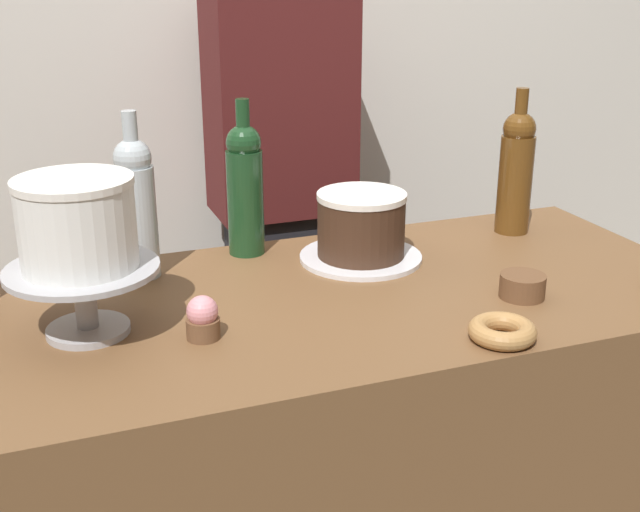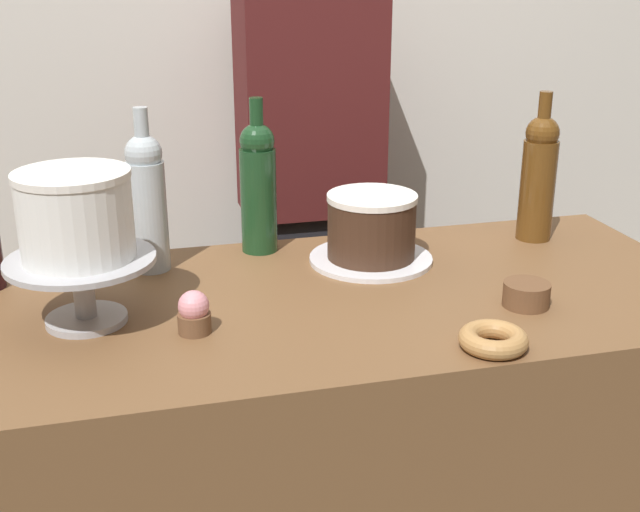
% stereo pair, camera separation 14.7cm
% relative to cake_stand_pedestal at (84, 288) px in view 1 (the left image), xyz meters
% --- Properties ---
extents(back_wall, '(6.00, 0.05, 2.60)m').
position_rel_cake_stand_pedestal_xyz_m(back_wall, '(0.42, 0.92, 0.32)').
color(back_wall, silver).
rests_on(back_wall, ground_plane).
extents(display_counter, '(1.51, 0.67, 0.90)m').
position_rel_cake_stand_pedestal_xyz_m(display_counter, '(0.42, 0.01, -0.53)').
color(display_counter, brown).
rests_on(display_counter, ground_plane).
extents(cake_stand_pedestal, '(0.25, 0.25, 0.12)m').
position_rel_cake_stand_pedestal_xyz_m(cake_stand_pedestal, '(0.00, 0.00, 0.00)').
color(cake_stand_pedestal, '#B2B2B7').
rests_on(cake_stand_pedestal, display_counter).
extents(white_layer_cake, '(0.19, 0.19, 0.15)m').
position_rel_cake_stand_pedestal_xyz_m(white_layer_cake, '(0.00, 0.00, 0.11)').
color(white_layer_cake, white).
rests_on(white_layer_cake, cake_stand_pedestal).
extents(silver_serving_platter, '(0.25, 0.25, 0.01)m').
position_rel_cake_stand_pedestal_xyz_m(silver_serving_platter, '(0.56, 0.16, -0.08)').
color(silver_serving_platter, white).
rests_on(silver_serving_platter, display_counter).
extents(chocolate_round_cake, '(0.18, 0.18, 0.13)m').
position_rel_cake_stand_pedestal_xyz_m(chocolate_round_cake, '(0.56, 0.16, -0.01)').
color(chocolate_round_cake, '#3D2619').
rests_on(chocolate_round_cake, silver_serving_platter).
extents(wine_bottle_clear, '(0.08, 0.08, 0.33)m').
position_rel_cake_stand_pedestal_xyz_m(wine_bottle_clear, '(0.12, 0.23, 0.06)').
color(wine_bottle_clear, '#B2BCC1').
rests_on(wine_bottle_clear, display_counter).
extents(wine_bottle_amber, '(0.08, 0.08, 0.33)m').
position_rel_cake_stand_pedestal_xyz_m(wine_bottle_amber, '(0.96, 0.21, 0.06)').
color(wine_bottle_amber, '#5B3814').
rests_on(wine_bottle_amber, display_counter).
extents(wine_bottle_green, '(0.08, 0.08, 0.33)m').
position_rel_cake_stand_pedestal_xyz_m(wine_bottle_green, '(0.36, 0.29, 0.06)').
color(wine_bottle_green, '#193D1E').
rests_on(wine_bottle_green, display_counter).
extents(cupcake_strawberry, '(0.06, 0.06, 0.07)m').
position_rel_cake_stand_pedestal_xyz_m(cupcake_strawberry, '(0.18, -0.09, -0.05)').
color(cupcake_strawberry, brown).
rests_on(cupcake_strawberry, display_counter).
extents(donut_maple, '(0.11, 0.11, 0.03)m').
position_rel_cake_stand_pedestal_xyz_m(donut_maple, '(0.63, -0.27, -0.07)').
color(donut_maple, '#B27F47').
rests_on(donut_maple, display_counter).
extents(cookie_stack, '(0.08, 0.08, 0.04)m').
position_rel_cake_stand_pedestal_xyz_m(cookie_stack, '(0.76, -0.12, -0.06)').
color(cookie_stack, brown).
rests_on(cookie_stack, display_counter).
extents(barista_figure, '(0.36, 0.22, 1.60)m').
position_rel_cake_stand_pedestal_xyz_m(barista_figure, '(0.57, 0.71, -0.14)').
color(barista_figure, black).
rests_on(barista_figure, ground_plane).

